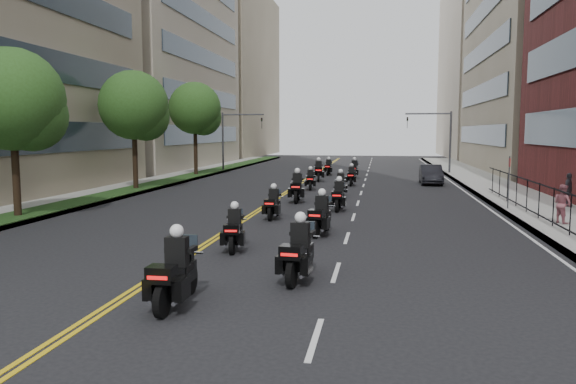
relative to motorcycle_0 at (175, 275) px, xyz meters
name	(u,v)px	position (x,y,z in m)	size (l,w,h in m)	color
ground	(151,329)	(0.03, -1.44, -0.71)	(160.00, 160.00, 0.00)	black
sidewalk_right	(510,194)	(12.03, 23.56, -0.64)	(4.00, 90.00, 0.15)	gray
sidewalk_left	(131,188)	(-11.97, 23.56, -0.64)	(4.00, 90.00, 0.15)	gray
grass_strip	(142,187)	(-11.17, 23.56, -0.54)	(2.00, 90.00, 0.04)	black
building_right_tan	(567,12)	(21.51, 46.56, 14.29)	(15.11, 28.00, 30.00)	gray
building_right_far	(500,69)	(21.53, 76.56, 12.29)	(15.00, 28.00, 26.00)	#AB9F89
building_left_mid	(132,7)	(-21.94, 46.56, 16.29)	(16.11, 28.00, 34.00)	#AB9F89
building_left_far	(215,74)	(-21.97, 76.56, 12.29)	(16.00, 28.00, 26.00)	gray
iron_fence	(562,210)	(11.03, 10.56, 0.19)	(0.05, 28.00, 1.50)	black
street_trees	(93,107)	(-11.01, 17.16, 4.42)	(4.40, 38.40, 7.98)	#2E2114
traffic_signal_right	(439,133)	(9.57, 40.56, 2.99)	(4.09, 0.20, 5.60)	#3F3F44
traffic_signal_left	(233,133)	(-9.50, 40.56, 2.99)	(4.09, 0.20, 5.60)	#3F3F44
motorcycle_0	(175,275)	(0.00, 0.00, 0.00)	(0.56, 2.43, 1.80)	black
motorcycle_1	(299,254)	(2.36, 2.56, -0.01)	(0.67, 2.39, 1.77)	black
motorcycle_2	(234,231)	(-0.22, 5.88, -0.09)	(0.65, 2.13, 1.57)	black
motorcycle_3	(321,217)	(2.24, 9.05, -0.03)	(0.71, 2.32, 1.71)	black
motorcycle_4	(273,205)	(-0.22, 12.54, -0.10)	(0.48, 2.10, 1.55)	black
motorcycle_5	(339,197)	(2.42, 15.60, -0.05)	(0.53, 2.25, 1.66)	black
motorcycle_6	(297,189)	(-0.05, 18.49, 0.02)	(0.64, 2.50, 1.85)	black
motorcycle_7	(341,186)	(2.09, 21.62, -0.08)	(0.59, 2.18, 1.61)	black
motorcycle_8	(310,180)	(-0.14, 25.13, -0.11)	(0.57, 2.07, 1.53)	black
motorcycle_9	(351,177)	(2.38, 28.37, -0.09)	(0.49, 2.12, 1.57)	black
motorcycle_10	(319,172)	(-0.30, 31.51, 0.01)	(0.70, 2.48, 1.83)	black
motorcycle_11	(354,170)	(2.29, 34.72, -0.03)	(0.61, 2.34, 1.72)	black
motorcycle_12	(328,168)	(-0.09, 37.72, -0.08)	(0.50, 2.17, 1.60)	black
parked_sedan	(431,174)	(8.03, 30.43, -0.01)	(1.49, 4.26, 1.40)	black
pedestrian_b	(562,204)	(11.60, 12.34, 0.22)	(0.76, 0.59, 1.56)	#94505A
pedestrian_c	(568,190)	(13.50, 17.78, 0.26)	(0.96, 0.40, 1.64)	#39383F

